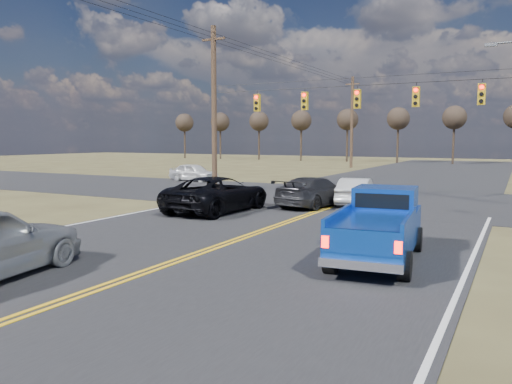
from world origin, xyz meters
The scene contains 11 objects.
ground centered at (0.00, 0.00, 0.00)m, with size 160.00×160.00×0.00m, color brown.
road_main centered at (0.00, 10.00, 0.00)m, with size 14.00×120.00×0.02m, color #28282B.
road_cross centered at (0.00, 18.00, 0.00)m, with size 120.00×12.00×0.02m, color #28282B.
signal_gantry centered at (0.50, 17.79, 5.06)m, with size 19.60×4.83×10.00m.
utility_poles centered at (0.00, 17.00, 5.23)m, with size 19.60×58.32×10.00m.
treeline centered at (0.00, 26.96, 5.70)m, with size 87.00×117.80×7.40m.
pickup_truck centered at (4.60, 4.88, 0.90)m, with size 2.37×5.10×1.85m.
black_suv centered at (-3.93, 10.39, 0.78)m, with size 2.60×5.63×1.57m, color black.
white_car_queue centered at (0.80, 15.50, 0.66)m, with size 1.39×3.99×1.32m, color #BDBDBD.
dgrey_car_queue centered at (-0.80, 14.02, 0.71)m, with size 1.98×4.87×1.41m, color #2C2C30.
cross_car_west centered at (-14.12, 23.00, 0.68)m, with size 3.98×1.60×1.35m, color white.
Camera 1 is at (7.85, -8.07, 3.20)m, focal length 35.00 mm.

